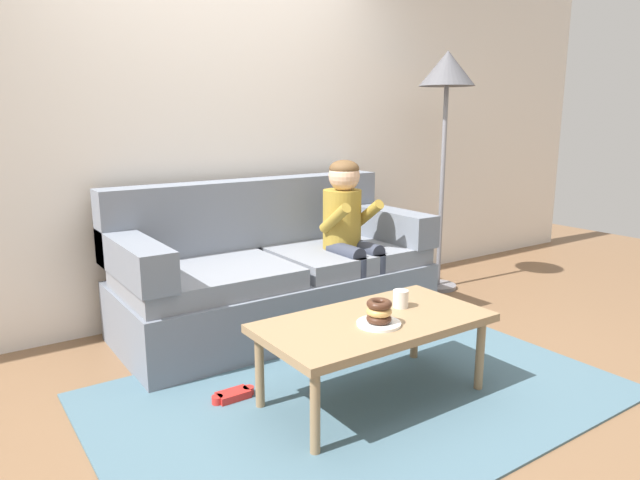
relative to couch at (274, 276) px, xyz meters
name	(u,v)px	position (x,y,z in m)	size (l,w,h in m)	color
ground	(331,377)	(-0.14, -0.85, -0.35)	(10.00, 10.00, 0.00)	brown
wall_back	(214,114)	(-0.14, 0.55, 1.05)	(8.00, 0.10, 2.80)	silver
area_rug	(360,394)	(-0.14, -1.10, -0.34)	(2.54, 1.71, 0.01)	#476675
couch	(274,276)	(0.00, 0.00, 0.00)	(2.05, 0.90, 0.96)	slate
coffee_table	(374,327)	(-0.11, -1.17, 0.04)	(1.13, 0.59, 0.42)	#937551
person_child	(349,225)	(0.46, -0.21, 0.32)	(0.34, 0.58, 1.10)	olive
plate	(379,324)	(-0.15, -1.25, 0.08)	(0.21, 0.21, 0.01)	white
donut	(379,319)	(-0.15, -1.25, 0.11)	(0.12, 0.12, 0.04)	#422619
donut_second	(379,311)	(-0.15, -1.25, 0.15)	(0.12, 0.12, 0.04)	tan
donut_third	(379,304)	(-0.15, -1.25, 0.18)	(0.12, 0.12, 0.04)	#422619
mug	(401,299)	(0.11, -1.11, 0.12)	(0.08, 0.08, 0.09)	silver
toy_controller	(233,396)	(-0.70, -0.79, -0.32)	(0.23, 0.09, 0.05)	red
floor_lamp	(447,85)	(1.54, -0.02, 1.27)	(0.43, 0.43, 1.87)	slate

